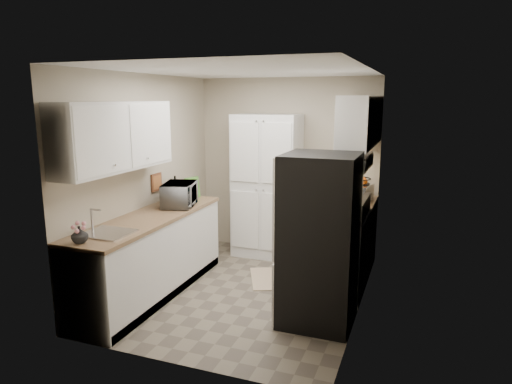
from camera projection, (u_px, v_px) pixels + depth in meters
ground at (246, 291)px, 5.34m from camera, size 3.20×3.20×0.00m
room_shell at (244, 153)px, 5.00m from camera, size 2.64×3.24×2.52m
pantry_cabinet at (267, 186)px, 6.41m from camera, size 0.90×0.55×2.00m
base_cabinet_left at (151, 257)px, 5.19m from camera, size 0.60×2.30×0.88m
countertop_left at (149, 218)px, 5.10m from camera, size 0.63×2.33×0.04m
base_cabinet_right at (349, 235)px, 6.00m from camera, size 0.60×0.80×0.88m
countertop_right at (350, 201)px, 5.91m from camera, size 0.63×0.83×0.04m
electric_range at (337, 251)px, 5.27m from camera, size 0.71×0.78×1.13m
refrigerator at (319, 240)px, 4.47m from camera, size 0.70×0.72×1.70m
microwave at (180, 195)px, 5.55m from camera, size 0.48×0.60×0.29m
wine_bottle at (175, 189)px, 5.88m from camera, size 0.07×0.07×0.29m
flower_vase at (80, 235)px, 4.14m from camera, size 0.20×0.20×0.16m
cutting_board at (193, 188)px, 6.00m from camera, size 0.10×0.21×0.28m
toaster_oven at (358, 193)px, 5.80m from camera, size 0.36×0.43×0.22m
fruit_basket at (359, 179)px, 5.78m from camera, size 0.31×0.31×0.12m
kitchen_mat at (270, 278)px, 5.70m from camera, size 0.71×0.84×0.01m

